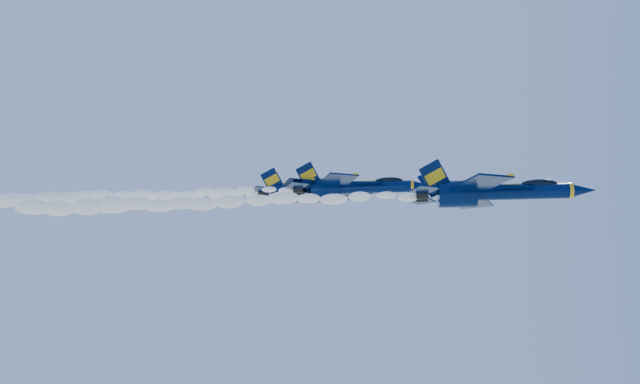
# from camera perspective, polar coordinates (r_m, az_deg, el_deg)

# --- Properties ---
(jet_lead) EXTENTS (19.57, 16.05, 7.27)m
(jet_lead) POSITION_cam_1_polar(r_m,az_deg,el_deg) (71.85, 15.52, 0.00)
(jet_lead) COLOR #000E38
(smoke_trail_jet_lead) EXTENTS (46.97, 2.18, 1.96)m
(smoke_trail_jet_lead) POSITION_cam_1_polar(r_m,az_deg,el_deg) (73.43, -9.76, -0.95)
(smoke_trail_jet_lead) COLOR white
(jet_second) EXTENTS (18.57, 15.24, 6.90)m
(jet_second) POSITION_cam_1_polar(r_m,az_deg,el_deg) (84.40, 3.07, 0.45)
(jet_second) COLOR #000E38
(smoke_trail_jet_second) EXTENTS (46.97, 2.07, 1.86)m
(smoke_trail_jet_second) POSITION_cam_1_polar(r_m,az_deg,el_deg) (91.36, -17.01, -0.34)
(smoke_trail_jet_second) COLOR white
(jet_third) EXTENTS (18.05, 14.80, 6.71)m
(jet_third) POSITION_cam_1_polar(r_m,az_deg,el_deg) (88.94, -0.58, 0.08)
(jet_third) COLOR #000E38
(smoke_trail_jet_third) EXTENTS (46.97, 2.01, 1.81)m
(smoke_trail_jet_third) POSITION_cam_1_polar(r_m,az_deg,el_deg) (97.39, -19.14, -0.62)
(smoke_trail_jet_third) COLOR white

